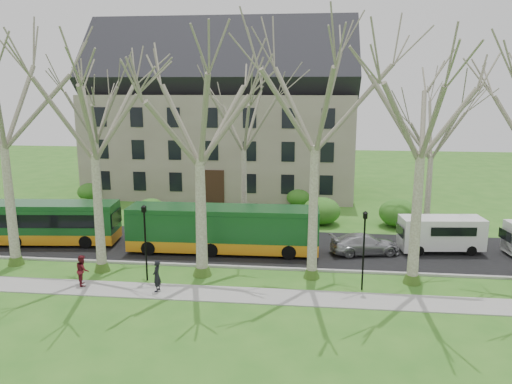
{
  "coord_description": "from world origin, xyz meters",
  "views": [
    {
      "loc": [
        3.13,
        -26.8,
        10.81
      ],
      "look_at": [
        -0.23,
        3.0,
        4.43
      ],
      "focal_mm": 35.0,
      "sensor_mm": 36.0,
      "label": 1
    }
  ],
  "objects_px": {
    "sedan": "(365,244)",
    "bus_follow": "(223,229)",
    "pedestrian_a": "(157,276)",
    "van_a": "(441,235)",
    "pedestrian_b": "(83,270)",
    "bus_lead": "(31,222)"
  },
  "relations": [
    {
      "from": "pedestrian_b",
      "to": "sedan",
      "type": "bearing_deg",
      "value": -94.33
    },
    {
      "from": "van_a",
      "to": "pedestrian_b",
      "type": "xyz_separation_m",
      "value": [
        -20.99,
        -8.08,
        -0.31
      ]
    },
    {
      "from": "van_a",
      "to": "bus_follow",
      "type": "bearing_deg",
      "value": -179.69
    },
    {
      "from": "van_a",
      "to": "pedestrian_a",
      "type": "bearing_deg",
      "value": -159.19
    },
    {
      "from": "sedan",
      "to": "pedestrian_a",
      "type": "distance_m",
      "value": 13.82
    },
    {
      "from": "bus_follow",
      "to": "pedestrian_b",
      "type": "xyz_separation_m",
      "value": [
        -6.7,
        -6.48,
        -0.71
      ]
    },
    {
      "from": "van_a",
      "to": "pedestrian_a",
      "type": "xyz_separation_m",
      "value": [
        -16.67,
        -8.46,
        -0.3
      ]
    },
    {
      "from": "bus_follow",
      "to": "pedestrian_a",
      "type": "relative_size",
      "value": 7.3
    },
    {
      "from": "pedestrian_a",
      "to": "pedestrian_b",
      "type": "bearing_deg",
      "value": -91.62
    },
    {
      "from": "pedestrian_b",
      "to": "bus_lead",
      "type": "bearing_deg",
      "value": 17.32
    },
    {
      "from": "bus_lead",
      "to": "van_a",
      "type": "height_order",
      "value": "bus_lead"
    },
    {
      "from": "bus_follow",
      "to": "pedestrian_a",
      "type": "distance_m",
      "value": 7.29
    },
    {
      "from": "van_a",
      "to": "sedan",
      "type": "bearing_deg",
      "value": -174.65
    },
    {
      "from": "bus_follow",
      "to": "sedan",
      "type": "height_order",
      "value": "bus_follow"
    },
    {
      "from": "sedan",
      "to": "pedestrian_b",
      "type": "bearing_deg",
      "value": 100.6
    },
    {
      "from": "bus_follow",
      "to": "sedan",
      "type": "distance_m",
      "value": 9.33
    },
    {
      "from": "van_a",
      "to": "pedestrian_a",
      "type": "distance_m",
      "value": 18.7
    },
    {
      "from": "bus_lead",
      "to": "sedan",
      "type": "bearing_deg",
      "value": -4.81
    },
    {
      "from": "sedan",
      "to": "bus_follow",
      "type": "bearing_deg",
      "value": 80.36
    },
    {
      "from": "sedan",
      "to": "van_a",
      "type": "xyz_separation_m",
      "value": [
        5.02,
        1.02,
        0.5
      ]
    },
    {
      "from": "bus_follow",
      "to": "pedestrian_b",
      "type": "distance_m",
      "value": 9.35
    },
    {
      "from": "bus_lead",
      "to": "van_a",
      "type": "xyz_separation_m",
      "value": [
        27.91,
        1.29,
        -0.33
      ]
    }
  ]
}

